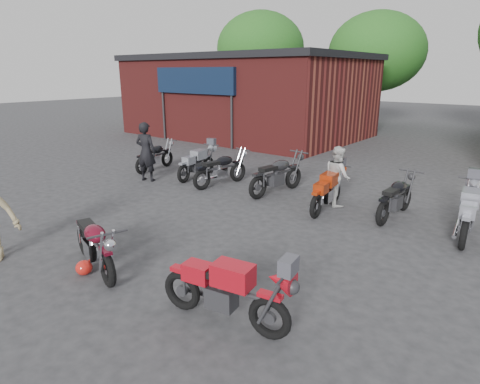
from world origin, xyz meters
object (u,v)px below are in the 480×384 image
Objects in this scene: row_bike_2 at (221,167)px; vintage_motorcycle at (94,241)px; row_bike_6 at (469,210)px; person_dark at (146,152)px; row_bike_5 at (396,195)px; row_bike_3 at (278,173)px; row_bike_0 at (155,155)px; row_bike_1 at (197,161)px; sportbike at (226,288)px; person_light at (338,176)px; row_bike_4 at (327,189)px; helmet at (84,268)px.

vintage_motorcycle is at bearing -151.78° from row_bike_2.
person_dark is at bearing 91.51° from row_bike_6.
row_bike_3 is at bearing 94.11° from row_bike_5.
vintage_motorcycle is 7.54m from row_bike_6.
row_bike_3 is (1.82, 0.38, 0.04)m from row_bike_2.
row_bike_1 is (1.95, 0.14, 0.01)m from row_bike_0.
row_bike_6 is at bearing -84.16° from row_bike_3.
vintage_motorcycle is 1.03× the size of person_dark.
row_bike_5 is (7.42, 1.56, -0.39)m from person_dark.
row_bike_2 is at bearing 122.00° from sportbike.
person_dark is at bearing 58.31° from person_light.
sportbike is at bearing -129.33° from row_bike_2.
vintage_motorcycle is 6.20m from person_dark.
person_dark is 1.21× the size of person_light.
vintage_motorcycle is 6.86m from row_bike_5.
row_bike_2 is (-1.98, 5.59, 0.01)m from vintage_motorcycle.
row_bike_6 is at bearing 60.80° from sportbike.
row_bike_2 is (1.24, -0.19, 0.02)m from row_bike_1.
person_light is at bearing -7.58° from row_bike_4.
vintage_motorcycle is 0.49m from helmet.
row_bike_3 reaches higher than sportbike.
row_bike_2 is at bearing 85.23° from row_bike_6.
row_bike_2 is 1.03× the size of row_bike_4.
sportbike is 1.25× the size of person_light.
sportbike is 5.92m from row_bike_6.
person_light is at bearing 91.27° from row_bike_5.
row_bike_0 is (-5.17, 5.64, -0.02)m from vintage_motorcycle.
row_bike_1 is (1.01, 1.27, -0.39)m from person_dark.
sportbike is at bearing -141.70° from row_bike_1.
sportbike is at bearing 21.26° from vintage_motorcycle.
sportbike reaches higher than helmet.
helmet is 6.58m from person_light.
row_bike_1 is (-6.04, 5.53, -0.01)m from sportbike.
person_dark is at bearing 132.23° from row_bike_1.
person_dark is 1.52m from row_bike_0.
row_bike_4 is at bearing 172.34° from person_dark.
person_dark is 0.98× the size of row_bike_4.
row_bike_4 is (6.81, -0.09, 0.01)m from row_bike_0.
person_dark is 4.34m from row_bike_3.
row_bike_4 reaches higher than helmet.
vintage_motorcycle is at bearing 154.63° from row_bike_5.
row_bike_5 is (6.41, 0.29, 0.01)m from row_bike_1.
sportbike is at bearing -145.21° from row_bike_3.
sportbike is 2.93m from helmet.
row_bike_0 is (-0.94, 1.13, -0.40)m from person_dark.
sportbike is 9.64m from row_bike_0.
sportbike is 0.94× the size of row_bike_6.
person_dark is 0.99× the size of row_bike_1.
person_dark is at bearing -149.97° from row_bike_0.
row_bike_0 is at bearing 101.05° from row_bike_3.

